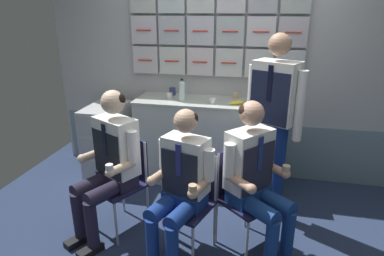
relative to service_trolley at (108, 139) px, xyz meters
The scene contains 18 objects.
ground 1.72m from the service_trolley, 35.43° to the right, with size 4.80×4.80×0.04m, color #24304D.
galley_bulkhead 1.54m from the service_trolley, 17.22° to the left, with size 4.20×0.14×2.17m.
galley_counter 1.16m from the service_trolley, ahead, with size 1.58×0.53×0.97m.
service_trolley is the anchor object (origin of this frame).
folding_chair_left 1.05m from the service_trolley, 55.32° to the right, with size 0.54×0.54×0.84m.
crew_member_left 1.16m from the service_trolley, 62.46° to the right, with size 0.61×0.71×1.30m.
folding_chair_right 1.62m from the service_trolley, 40.00° to the right, with size 0.51×0.51×0.84m.
crew_member_right 1.70m from the service_trolley, 45.14° to the right, with size 0.51×0.65×1.23m.
folding_chair_by_counter 1.85m from the service_trolley, 28.66° to the right, with size 0.56×0.56×0.84m.
crew_member_by_counter 2.02m from the service_trolley, 29.60° to the right, with size 0.67×0.64×1.28m.
crew_member_standing 1.99m from the service_trolley, 12.62° to the right, with size 0.49×0.39×1.73m.
water_bottle_short 1.79m from the service_trolley, ahead, with size 0.06×0.06×0.31m.
water_bottle_tall 1.08m from the service_trolley, ahead, with size 0.06×0.06×0.24m.
coffee_cup_white 1.35m from the service_trolley, ahead, with size 0.06×0.06×0.06m.
espresso_cup_small 1.57m from the service_trolley, 11.08° to the left, with size 0.06×0.06×0.06m.
coffee_cup_spare 0.95m from the service_trolley, 21.52° to the left, with size 0.07×0.07×0.09m.
paper_cup_tan 0.91m from the service_trolley, ahead, with size 0.07×0.07×0.06m.
snack_banana 1.58m from the service_trolley, ahead, with size 0.17×0.10×0.04m.
Camera 1 is at (0.40, -2.39, 1.92)m, focal length 31.08 mm.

